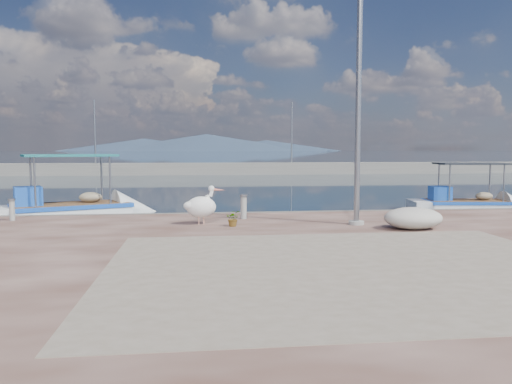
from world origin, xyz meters
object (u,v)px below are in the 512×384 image
object	(u,v)px
boat_right	(468,207)
lamp_post	(358,108)
boat_left	(70,213)
bollard_near	(244,206)
pelican	(202,206)

from	to	relation	value
boat_right	lamp_post	xyz separation A→B (m)	(-6.85, -6.02, 3.61)
boat_left	boat_right	bearing A→B (deg)	-21.60
lamp_post	bollard_near	xyz separation A→B (m)	(-3.09, 1.51, -2.89)
pelican	bollard_near	world-z (taller)	pelican
lamp_post	pelican	bearing A→B (deg)	173.59
pelican	lamp_post	distance (m)	5.21
boat_left	boat_right	xyz separation A→B (m)	(16.18, 0.26, -0.03)
lamp_post	bollard_near	size ratio (longest dim) A/B	9.31
boat_right	bollard_near	world-z (taller)	boat_right
lamp_post	bollard_near	distance (m)	4.50
lamp_post	bollard_near	bearing A→B (deg)	153.91
boat_left	pelican	distance (m)	7.27
boat_left	bollard_near	bearing A→B (deg)	-56.79
boat_left	lamp_post	distance (m)	11.53
boat_right	lamp_post	bearing A→B (deg)	-131.59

